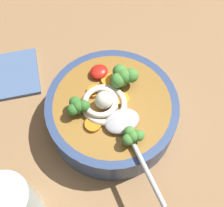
# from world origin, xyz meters

# --- Properties ---
(table_slab) EXTENTS (1.17, 1.17, 0.03)m
(table_slab) POSITION_xyz_m (0.00, 0.00, 0.01)
(table_slab) COLOR #936D47
(table_slab) RESTS_ON ground
(soup_bowl) EXTENTS (0.24, 0.24, 0.07)m
(soup_bowl) POSITION_xyz_m (0.02, -0.02, 0.06)
(soup_bowl) COLOR #334775
(soup_bowl) RESTS_ON table_slab
(noodle_pile) EXTENTS (0.09, 0.09, 0.04)m
(noodle_pile) POSITION_xyz_m (0.03, -0.02, 0.11)
(noodle_pile) COLOR silver
(noodle_pile) RESTS_ON soup_bowl
(soup_spoon) EXTENTS (0.07, 0.18, 0.02)m
(soup_spoon) POSITION_xyz_m (0.03, 0.04, 0.10)
(soup_spoon) COLOR #B7B7BC
(soup_spoon) RESTS_ON soup_bowl
(chili_sauce_dollop) EXTENTS (0.03, 0.03, 0.02)m
(chili_sauce_dollop) POSITION_xyz_m (0.01, -0.08, 0.10)
(chili_sauce_dollop) COLOR red
(chili_sauce_dollop) RESTS_ON soup_bowl
(broccoli_floret_far) EXTENTS (0.04, 0.03, 0.03)m
(broccoli_floret_far) POSITION_xyz_m (0.03, 0.06, 0.11)
(broccoli_floret_far) COLOR #7A9E60
(broccoli_floret_far) RESTS_ON soup_bowl
(broccoli_floret_beside_chili) EXTENTS (0.04, 0.03, 0.03)m
(broccoli_floret_beside_chili) POSITION_xyz_m (0.08, -0.04, 0.11)
(broccoli_floret_beside_chili) COLOR #7A9E60
(broccoli_floret_beside_chili) RESTS_ON soup_bowl
(broccoli_floret_right) EXTENTS (0.05, 0.04, 0.04)m
(broccoli_floret_right) POSITION_xyz_m (-0.02, -0.04, 0.12)
(broccoli_floret_right) COLOR #7A9E60
(broccoli_floret_right) RESTS_ON soup_bowl
(carrot_slice_extra_a) EXTENTS (0.02, 0.02, 0.01)m
(carrot_slice_extra_a) POSITION_xyz_m (0.03, -0.05, 0.10)
(carrot_slice_extra_a) COLOR orange
(carrot_slice_extra_a) RESTS_ON soup_bowl
(carrot_slice_front) EXTENTS (0.03, 0.03, 0.01)m
(carrot_slice_front) POSITION_xyz_m (-0.00, -0.06, 0.10)
(carrot_slice_front) COLOR orange
(carrot_slice_front) RESTS_ON soup_bowl
(carrot_slice_near_spoon) EXTENTS (0.03, 0.03, 0.01)m
(carrot_slice_near_spoon) POSITION_xyz_m (0.07, -0.00, 0.10)
(carrot_slice_near_spoon) COLOR orange
(carrot_slice_near_spoon) RESTS_ON soup_bowl
(carrot_slice_center) EXTENTS (0.02, 0.02, 0.01)m
(carrot_slice_center) POSITION_xyz_m (-0.00, -0.01, 0.10)
(carrot_slice_center) COLOR orange
(carrot_slice_center) RESTS_ON soup_bowl
(drinking_glass) EXTENTS (0.07, 0.07, 0.11)m
(drinking_glass) POSITION_xyz_m (0.24, 0.04, 0.08)
(drinking_glass) COLOR silver
(drinking_glass) RESTS_ON table_slab
(folded_napkin) EXTENTS (0.17, 0.15, 0.01)m
(folded_napkin) POSITION_xyz_m (0.15, -0.22, 0.03)
(folded_napkin) COLOR #4C6693
(folded_napkin) RESTS_ON table_slab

